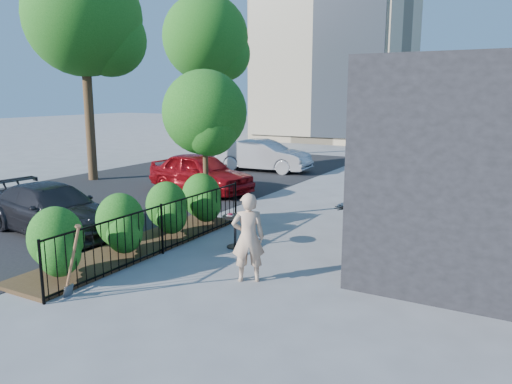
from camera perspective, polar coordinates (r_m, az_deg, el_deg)
The scene contains 14 objects.
ground at distance 10.12m, azimuth -3.96°, elevation -8.34°, with size 120.00×120.00×0.00m, color gray.
fence at distance 10.81m, azimuth -10.70°, elevation -4.11°, with size 0.05×6.05×1.10m.
planting_bed at distance 11.40m, azimuth -13.32°, elevation -6.14°, with size 1.30×6.00×0.08m, color #382616.
shrubs at distance 11.23m, azimuth -12.75°, elevation -2.88°, with size 1.10×5.60×1.24m.
patio_tree at distance 13.09m, azimuth -5.76°, elevation 8.44°, with size 2.20×2.20×3.94m.
street at distance 16.78m, azimuth -18.57°, elevation -1.00°, with size 9.00×30.00×0.01m, color black.
street_tree_near at distance 20.76m, azimuth -19.08°, elevation 17.63°, with size 4.40×4.40×8.28m.
street_tree_far at distance 26.79m, azimuth -5.74°, elevation 16.57°, with size 4.40×4.40×8.28m.
cafe_table at distance 11.09m, azimuth -2.40°, elevation -3.87°, with size 0.57×0.57×0.77m.
woman at distance 9.05m, azimuth -0.90°, elevation -5.22°, with size 0.60×0.39×1.64m, color tan.
shovel at distance 8.88m, azimuth -20.32°, elevation -7.86°, with size 0.46×0.17×1.34m.
car_red at distance 17.40m, azimuth -6.35°, elevation 2.22°, with size 1.62×4.04×1.37m, color maroon.
car_silver at distance 22.06m, azimuth 0.85°, elevation 4.20°, with size 1.47×4.21×1.39m, color #ADADB2.
car_darkgrey at distance 13.17m, azimuth -22.18°, elevation -1.85°, with size 1.67×4.11×1.19m, color black.
Camera 1 is at (5.24, -7.97, 3.38)m, focal length 35.00 mm.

